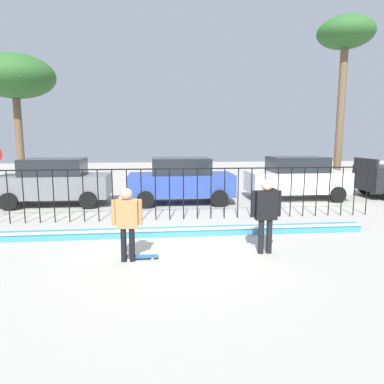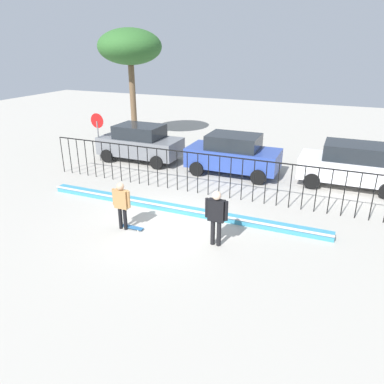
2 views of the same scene
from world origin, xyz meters
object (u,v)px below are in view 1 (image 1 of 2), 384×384
at_px(skateboarder, 127,218).
at_px(parked_car_blue, 181,180).
at_px(skateboard, 141,257).
at_px(palm_tree_tall, 345,40).
at_px(parked_car_white, 296,178).
at_px(camera_operator, 266,209).
at_px(parked_car_gray, 55,181).
at_px(palm_tree_short, 15,78).

distance_m(skateboarder, parked_car_blue, 7.07).
height_order(skateboard, palm_tree_tall, palm_tree_tall).
height_order(skateboard, parked_car_blue, parked_car_blue).
distance_m(skateboard, palm_tree_tall, 14.92).
xyz_separation_m(parked_car_blue, parked_car_white, (5.16, 0.38, 0.00)).
height_order(parked_car_white, palm_tree_tall, palm_tree_tall).
bearing_deg(skateboarder, parked_car_white, 35.49).
xyz_separation_m(camera_operator, parked_car_blue, (-1.50, 6.64, -0.10)).
xyz_separation_m(parked_car_white, palm_tree_tall, (2.87, 1.83, 6.33)).
height_order(parked_car_gray, palm_tree_tall, palm_tree_tall).
height_order(skateboarder, palm_tree_short, palm_tree_short).
bearing_deg(parked_car_white, parked_car_gray, 178.04).
distance_m(skateboard, camera_operator, 3.11).
distance_m(camera_operator, parked_car_gray, 9.48).
relative_size(skateboarder, parked_car_gray, 0.39).
bearing_deg(parked_car_gray, camera_operator, -49.69).
relative_size(parked_car_white, palm_tree_tall, 0.51).
relative_size(skateboard, palm_tree_tall, 0.10).
distance_m(skateboard, parked_car_gray, 7.87).
distance_m(palm_tree_tall, palm_tree_short, 15.89).
xyz_separation_m(camera_operator, parked_car_gray, (-6.62, 6.79, -0.10)).
bearing_deg(skateboarder, parked_car_blue, 64.95).
bearing_deg(parked_car_blue, palm_tree_short, 155.52).
bearing_deg(palm_tree_short, camera_operator, -48.69).
bearing_deg(palm_tree_tall, parked_car_blue, -164.58).
relative_size(parked_car_gray, palm_tree_short, 0.65).
xyz_separation_m(palm_tree_tall, palm_tree_short, (-15.71, 1.60, -1.74)).
height_order(parked_car_gray, parked_car_blue, same).
bearing_deg(skateboarder, camera_operator, -7.20).
bearing_deg(camera_operator, skateboard, 14.11).
xyz_separation_m(skateboard, parked_car_gray, (-3.68, 6.90, 0.91)).
bearing_deg(skateboard, parked_car_blue, 77.17).
bearing_deg(parked_car_blue, skateboard, -100.19).
distance_m(camera_operator, parked_car_blue, 6.81).
xyz_separation_m(camera_operator, palm_tree_tall, (6.53, 8.86, 6.23)).
bearing_deg(skateboard, camera_operator, 1.43).
xyz_separation_m(skateboarder, parked_car_blue, (1.72, 6.86, -0.02)).
relative_size(parked_car_blue, palm_tree_short, 0.65).
xyz_separation_m(parked_car_gray, parked_car_white, (10.28, 0.24, 0.00)).
relative_size(skateboard, palm_tree_short, 0.12).
distance_m(skateboard, palm_tree_short, 13.45).
relative_size(parked_car_blue, parked_car_white, 1.00).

